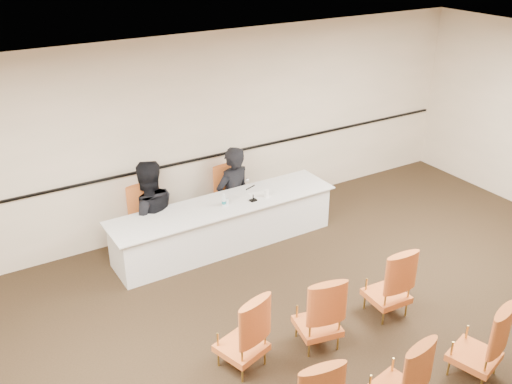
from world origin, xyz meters
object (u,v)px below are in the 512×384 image
Objects in this scene: panelist_main at (233,200)px; aud_chair_front_mid at (318,310)px; aud_chair_back_right at (478,339)px; aud_chair_front_right at (388,280)px; aud_chair_front_left at (241,331)px; panelist_second at (149,220)px; panel_table at (225,224)px; coffee_cup at (267,194)px; panelist_main_chair at (233,197)px; aud_chair_back_mid at (398,375)px; drinking_glass at (227,202)px; panelist_second_chair at (149,219)px; microphone at (253,191)px; water_bottle at (224,200)px.

panelist_main is 3.08m from aud_chair_front_mid.
aud_chair_front_right is at bearing 76.00° from aud_chair_back_right.
aud_chair_front_left is 1.00× the size of aud_chair_front_right.
panelist_main is at bearing 81.01° from aud_chair_back_right.
panelist_second is 1.96× the size of aud_chair_front_mid.
panel_table is 0.77m from coffee_cup.
panelist_main_chair is 4.27m from aud_chair_back_mid.
drinking_glass is at bearing 172.83° from coffee_cup.
aud_chair_back_right is (1.13, -1.26, 0.00)m from aud_chair_front_mid.
drinking_glass is at bearing -30.35° from panelist_second_chair.
coffee_cup is 0.12× the size of aud_chair_front_right.
panelist_main_chair is 9.50× the size of drinking_glass.
drinking_glass reaches higher than panel_table.
panelist_second is 18.64× the size of drinking_glass.
microphone reaches higher than panelist_second_chair.
panel_table is 11.28× the size of microphone.
aud_chair_back_mid is at bearing -78.66° from panelist_second_chair.
aud_chair_back_mid is at bearing -75.84° from aud_chair_front_mid.
aud_chair_front_left is (-1.49, -2.89, 0.06)m from panelist_main.
water_bottle is at bearing 49.13° from aud_chair_front_left.
water_bottle reaches higher than panel_table.
microphone is at bearing -25.82° from panelist_second_chair.
aud_chair_front_right is 1.00× the size of aud_chair_back_mid.
panelist_main_chair and aud_chair_front_mid have the same top height.
aud_chair_front_mid is 1.69m from aud_chair_back_right.
aud_chair_front_left is at bearing -113.97° from water_bottle.
panelist_main_chair is at bearing 81.01° from aud_chair_back_right.
panelist_second_chair is 4.70m from aud_chair_back_right.
panelist_main is 3.26m from aud_chair_front_left.
drinking_glass is at bearing -126.42° from panelist_main_chair.
panelist_second_chair reaches higher than water_bottle.
aud_chair_front_left is at bearing -117.98° from panelist_main_chair.
panelist_main_chair is 3.26m from aud_chair_front_left.
aud_chair_back_mid is at bearing -126.35° from aud_chair_front_right.
panel_table is 3.65× the size of aud_chair_front_left.
microphone is (-0.03, -0.67, 0.43)m from panelist_main.
panelist_main is at bearing 85.26° from microphone.
panelist_second is 4.31m from aud_chair_back_mid.
microphone is at bearing 88.50° from aud_chair_front_mid.
water_bottle is (-0.47, -0.59, 0.38)m from panelist_main.
aud_chair_front_right is 1.61m from aud_chair_back_mid.
panelist_main_chair is 0.83m from water_bottle.
panelist_main is 1.88× the size of aud_chair_front_left.
water_bottle is at bearing 89.19° from aud_chair_back_right.
aud_chair_front_mid is at bearing -75.01° from panelist_second_chair.
aud_chair_back_mid is (-0.52, -4.23, 0.06)m from panelist_main.
water_bottle is 2.61m from aud_chair_front_right.
aud_chair_front_right is (0.29, -2.33, -0.28)m from coffee_cup.
coffee_cup is at bearing 95.62° from panelist_main.
panelist_main is 1.42m from panelist_second_chair.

